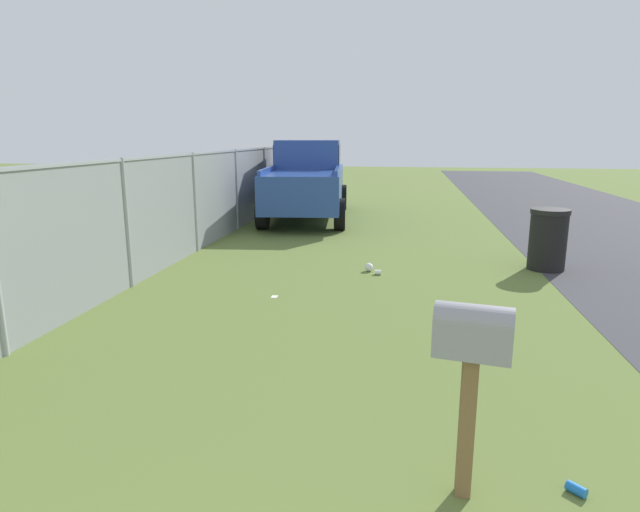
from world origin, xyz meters
TOP-DOWN VIEW (x-y plane):
  - mailbox at (3.29, -0.60)m, footprint 0.28×0.48m
  - pickup_truck at (14.60, 2.47)m, footprint 5.64×2.55m
  - trash_bin at (9.43, -2.56)m, footprint 0.63×0.63m
  - fence_section at (8.62, 3.81)m, footprint 18.04×0.07m
  - litter_bag_far_scatter at (8.82, 0.37)m, footprint 0.14×0.14m
  - litter_cup_by_mailbox at (8.63, 0.21)m, footprint 0.09×0.11m
  - litter_wrapper_midfield_b at (7.18, 1.58)m, footprint 0.12×0.09m
  - litter_can_near_hydrant at (3.40, -1.30)m, footprint 0.13×0.13m

SIDE VIEW (x-z plane):
  - litter_wrapper_midfield_b at x=7.18m, z-range 0.00..0.01m
  - litter_can_near_hydrant at x=3.40m, z-range 0.00..0.07m
  - litter_cup_by_mailbox at x=8.63m, z-range 0.00..0.08m
  - litter_bag_far_scatter at x=8.82m, z-range 0.00..0.14m
  - trash_bin at x=9.43m, z-range 0.00..1.03m
  - mailbox at x=3.29m, z-range 0.36..1.61m
  - fence_section at x=8.62m, z-range 0.07..1.97m
  - pickup_truck at x=14.60m, z-range 0.06..2.15m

